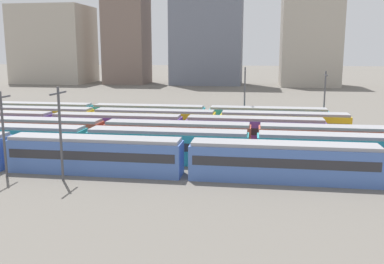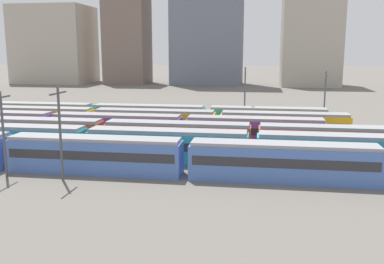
{
  "view_description": "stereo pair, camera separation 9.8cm",
  "coord_description": "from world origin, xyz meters",
  "px_view_note": "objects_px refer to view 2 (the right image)",
  "views": [
    {
      "loc": [
        31.18,
        -40.94,
        12.46
      ],
      "look_at": [
        22.9,
        13.0,
        2.04
      ],
      "focal_mm": 40.35,
      "sensor_mm": 36.0,
      "label": 1
    },
    {
      "loc": [
        31.27,
        -40.92,
        12.46
      ],
      "look_at": [
        22.9,
        13.0,
        2.04
      ],
      "focal_mm": 40.35,
      "sensor_mm": 36.0,
      "label": 2
    }
  ],
  "objects_px": {
    "train_track_4": "(155,122)",
    "catenary_pole_3": "(245,94)",
    "catenary_pole_2": "(3,129)",
    "catenary_pole_1": "(325,97)",
    "train_track_3": "(117,127)",
    "catenary_pole_0": "(60,129)",
    "train_track_5": "(149,116)",
    "train_track_2": "(254,139)"
  },
  "relations": [
    {
      "from": "train_track_5",
      "to": "catenary_pole_1",
      "type": "bearing_deg",
      "value": 6.17
    },
    {
      "from": "train_track_2",
      "to": "train_track_5",
      "type": "height_order",
      "value": "same"
    },
    {
      "from": "train_track_2",
      "to": "train_track_4",
      "type": "xyz_separation_m",
      "value": [
        -14.87,
        10.4,
        -0.0
      ]
    },
    {
      "from": "train_track_5",
      "to": "catenary_pole_0",
      "type": "bearing_deg",
      "value": -92.22
    },
    {
      "from": "train_track_2",
      "to": "catenary_pole_3",
      "type": "height_order",
      "value": "catenary_pole_3"
    },
    {
      "from": "catenary_pole_0",
      "to": "catenary_pole_3",
      "type": "relative_size",
      "value": 0.93
    },
    {
      "from": "train_track_4",
      "to": "catenary_pole_3",
      "type": "bearing_deg",
      "value": 31.33
    },
    {
      "from": "train_track_5",
      "to": "train_track_3",
      "type": "bearing_deg",
      "value": -100.29
    },
    {
      "from": "train_track_5",
      "to": "catenary_pole_3",
      "type": "relative_size",
      "value": 5.72
    },
    {
      "from": "train_track_5",
      "to": "catenary_pole_2",
      "type": "height_order",
      "value": "catenary_pole_2"
    },
    {
      "from": "catenary_pole_1",
      "to": "train_track_5",
      "type": "bearing_deg",
      "value": -173.83
    },
    {
      "from": "train_track_5",
      "to": "catenary_pole_2",
      "type": "distance_m",
      "value": 29.75
    },
    {
      "from": "train_track_3",
      "to": "train_track_4",
      "type": "distance_m",
      "value": 6.62
    },
    {
      "from": "train_track_3",
      "to": "catenary_pole_0",
      "type": "xyz_separation_m",
      "value": [
        0.76,
        -18.72,
        3.17
      ]
    },
    {
      "from": "train_track_4",
      "to": "catenary_pole_1",
      "type": "relative_size",
      "value": 6.05
    },
    {
      "from": "catenary_pole_1",
      "to": "catenary_pole_3",
      "type": "height_order",
      "value": "catenary_pole_3"
    },
    {
      "from": "train_track_2",
      "to": "train_track_3",
      "type": "relative_size",
      "value": 1.34
    },
    {
      "from": "train_track_4",
      "to": "train_track_5",
      "type": "height_order",
      "value": "same"
    },
    {
      "from": "train_track_4",
      "to": "train_track_5",
      "type": "distance_m",
      "value": 5.65
    },
    {
      "from": "train_track_4",
      "to": "catenary_pole_1",
      "type": "bearing_deg",
      "value": 17.82
    },
    {
      "from": "train_track_2",
      "to": "train_track_3",
      "type": "distance_m",
      "value": 19.66
    },
    {
      "from": "train_track_4",
      "to": "train_track_2",
      "type": "bearing_deg",
      "value": -34.98
    },
    {
      "from": "train_track_4",
      "to": "catenary_pole_2",
      "type": "bearing_deg",
      "value": -112.0
    },
    {
      "from": "train_track_2",
      "to": "catenary_pole_1",
      "type": "bearing_deg",
      "value": 60.27
    },
    {
      "from": "train_track_4",
      "to": "catenary_pole_3",
      "type": "relative_size",
      "value": 5.72
    },
    {
      "from": "catenary_pole_0",
      "to": "catenary_pole_1",
      "type": "relative_size",
      "value": 0.99
    },
    {
      "from": "train_track_5",
      "to": "catenary_pole_1",
      "type": "xyz_separation_m",
      "value": [
        27.69,
        2.99,
        3.24
      ]
    },
    {
      "from": "train_track_2",
      "to": "catenary_pole_2",
      "type": "distance_m",
      "value": 27.81
    },
    {
      "from": "train_track_2",
      "to": "train_track_4",
      "type": "bearing_deg",
      "value": 145.02
    },
    {
      "from": "catenary_pole_0",
      "to": "catenary_pole_1",
      "type": "xyz_separation_m",
      "value": [
        28.82,
        32.11,
        0.07
      ]
    },
    {
      "from": "train_track_4",
      "to": "train_track_3",
      "type": "bearing_deg",
      "value": -128.21
    },
    {
      "from": "catenary_pole_2",
      "to": "catenary_pole_3",
      "type": "relative_size",
      "value": 0.87
    },
    {
      "from": "train_track_4",
      "to": "catenary_pole_2",
      "type": "height_order",
      "value": "catenary_pole_2"
    },
    {
      "from": "catenary_pole_1",
      "to": "catenary_pole_2",
      "type": "height_order",
      "value": "catenary_pole_1"
    },
    {
      "from": "train_track_2",
      "to": "train_track_4",
      "type": "height_order",
      "value": "same"
    },
    {
      "from": "train_track_4",
      "to": "train_track_5",
      "type": "xyz_separation_m",
      "value": [
        -2.2,
        5.2,
        0.0
      ]
    },
    {
      "from": "train_track_5",
      "to": "catenary_pole_2",
      "type": "bearing_deg",
      "value": -104.25
    },
    {
      "from": "train_track_3",
      "to": "train_track_4",
      "type": "xyz_separation_m",
      "value": [
        4.09,
        5.2,
        0.0
      ]
    },
    {
      "from": "train_track_2",
      "to": "catenary_pole_2",
      "type": "relative_size",
      "value": 8.75
    },
    {
      "from": "train_track_5",
      "to": "catenary_pole_3",
      "type": "bearing_deg",
      "value": 10.13
    },
    {
      "from": "train_track_3",
      "to": "catenary_pole_1",
      "type": "relative_size",
      "value": 6.05
    },
    {
      "from": "train_track_4",
      "to": "catenary_pole_0",
      "type": "bearing_deg",
      "value": -97.94
    }
  ]
}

